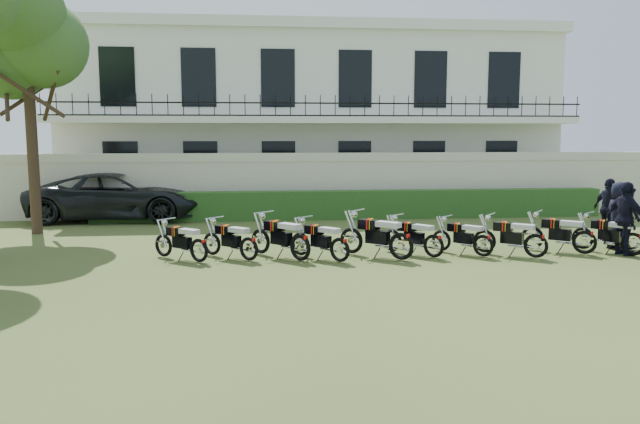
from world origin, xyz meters
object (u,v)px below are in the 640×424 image
object	(u,v)px
officer_4	(627,217)
tree_west_near	(27,34)
motorcycle_2	(300,241)
motorcycle_6	(483,240)
suv	(118,196)
motorcycle_0	(199,245)
officer_5	(609,208)
motorcycle_9	(633,238)
motorcycle_3	(340,244)
motorcycle_5	(434,240)
motorcycle_1	(249,243)
motorcycle_8	(585,236)
officer_2	(626,219)
officer_3	(619,216)
motorcycle_4	(401,240)
motorcycle_7	(536,240)

from	to	relation	value
officer_4	tree_west_near	bearing A→B (deg)	75.89
tree_west_near	motorcycle_2	world-z (taller)	tree_west_near
motorcycle_6	suv	bearing A→B (deg)	99.97
motorcycle_0	officer_5	distance (m)	11.69
tree_west_near	motorcycle_9	distance (m)	17.48
motorcycle_3	motorcycle_5	size ratio (longest dim) A/B	1.00
tree_west_near	officer_4	xyz separation A→B (m)	(16.28, -4.06, -5.07)
motorcycle_1	motorcycle_8	size ratio (longest dim) A/B	0.92
motorcycle_3	motorcycle_5	distance (m)	2.36
officer_2	officer_3	xyz separation A→B (m)	(0.32, 0.81, -0.03)
motorcycle_4	officer_3	world-z (taller)	officer_3
officer_3	motorcycle_5	bearing A→B (deg)	79.34
motorcycle_2	motorcycle_4	bearing A→B (deg)	-47.12
motorcycle_3	motorcycle_8	xyz separation A→B (m)	(6.20, 0.32, 0.01)
motorcycle_7	motorcycle_9	xyz separation A→B (m)	(2.51, 0.03, -0.01)
tree_west_near	motorcycle_5	xyz separation A→B (m)	(10.84, -4.90, -5.44)
motorcycle_6	suv	distance (m)	12.85
tree_west_near	motorcycle_9	bearing A→B (deg)	-18.13
motorcycle_3	motorcycle_4	world-z (taller)	motorcycle_4
tree_west_near	motorcycle_6	bearing A→B (deg)	-22.16
motorcycle_8	officer_2	distance (m)	1.07
motorcycle_5	suv	xyz separation A→B (m)	(-9.05, 7.67, 0.37)
motorcycle_5	motorcycle_6	size ratio (longest dim) A/B	1.05
motorcycle_0	motorcycle_7	xyz separation A→B (m)	(8.06, -0.32, 0.02)
motorcycle_0	officer_4	world-z (taller)	officer_4
motorcycle_2	motorcycle_6	distance (m)	4.48
tree_west_near	officer_3	xyz separation A→B (m)	(15.99, -4.17, -5.01)
motorcycle_5	officer_4	world-z (taller)	officer_4
motorcycle_6	motorcycle_7	bearing A→B (deg)	-56.59
motorcycle_6	motorcycle_7	size ratio (longest dim) A/B	0.86
suv	officer_4	size ratio (longest dim) A/B	3.60
motorcycle_0	motorcycle_1	distance (m)	1.16
motorcycle_5	suv	size ratio (longest dim) A/B	0.23
motorcycle_1	officer_5	world-z (taller)	officer_5
motorcycle_4	motorcycle_2	bearing A→B (deg)	127.71
motorcycle_1	motorcycle_5	world-z (taller)	motorcycle_5
suv	officer_4	distance (m)	16.03
motorcycle_2	motorcycle_5	bearing A→B (deg)	-42.09
motorcycle_4	motorcycle_9	world-z (taller)	motorcycle_4
officer_3	tree_west_near	bearing A→B (deg)	56.69
motorcycle_3	motorcycle_2	bearing A→B (deg)	122.02
motorcycle_3	officer_3	distance (m)	7.57
officer_2	officer_5	bearing A→B (deg)	-39.14
motorcycle_9	officer_4	distance (m)	1.27
motorcycle_8	officer_5	bearing A→B (deg)	-1.70
motorcycle_1	motorcycle_4	size ratio (longest dim) A/B	0.87
officer_3	motorcycle_8	bearing A→B (deg)	99.61
motorcycle_0	motorcycle_1	xyz separation A→B (m)	(1.16, 0.06, 0.00)
tree_west_near	motorcycle_2	distance (m)	10.55
motorcycle_5	motorcycle_7	size ratio (longest dim) A/B	0.90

